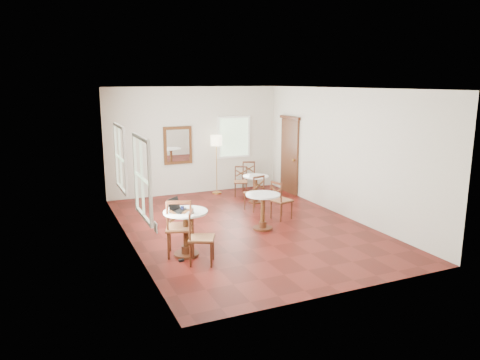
% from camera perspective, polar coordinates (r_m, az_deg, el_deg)
% --- Properties ---
extents(ground, '(7.00, 7.00, 0.00)m').
position_cam_1_polar(ground, '(10.11, 0.69, -5.88)').
color(ground, '#51120D').
rests_on(ground, ground).
extents(room_shell, '(5.02, 7.02, 3.01)m').
position_cam_1_polar(room_shell, '(9.91, -0.26, 4.97)').
color(room_shell, beige).
rests_on(room_shell, ground).
extents(cafe_table_near, '(0.80, 0.80, 0.85)m').
position_cam_1_polar(cafe_table_near, '(8.42, -6.78, -5.98)').
color(cafe_table_near, '#492312').
rests_on(cafe_table_near, ground).
extents(cafe_table_mid, '(0.74, 0.74, 0.78)m').
position_cam_1_polar(cafe_table_mid, '(9.84, 2.87, -3.45)').
color(cafe_table_mid, '#492312').
rests_on(cafe_table_mid, ground).
extents(cafe_table_back, '(0.68, 0.68, 0.72)m').
position_cam_1_polar(cafe_table_back, '(12.01, 1.98, -0.75)').
color(cafe_table_back, '#492312').
rests_on(cafe_table_back, ground).
extents(chair_near_a, '(0.64, 0.64, 1.09)m').
position_cam_1_polar(chair_near_a, '(8.42, -7.53, -5.88)').
color(chair_near_a, '#492312').
rests_on(chair_near_a, ground).
extents(chair_near_b, '(0.59, 0.59, 0.95)m').
position_cam_1_polar(chair_near_b, '(8.05, -4.98, -7.19)').
color(chair_near_b, '#492312').
rests_on(chair_near_b, ground).
extents(chair_mid_a, '(0.50, 0.50, 0.89)m').
position_cam_1_polar(chair_mid_a, '(11.28, 1.87, -1.62)').
color(chair_mid_a, '#492312').
rests_on(chair_mid_a, ground).
extents(chair_mid_b, '(0.50, 0.50, 0.90)m').
position_cam_1_polar(chair_mid_b, '(10.61, 5.11, -2.54)').
color(chair_mid_b, '#492312').
rests_on(chair_mid_b, ground).
extents(chair_back_a, '(0.53, 0.53, 0.87)m').
position_cam_1_polar(chair_back_a, '(13.44, 1.07, 0.62)').
color(chair_back_a, '#492312').
rests_on(chair_back_a, ground).
extents(chair_back_b, '(0.50, 0.50, 0.82)m').
position_cam_1_polar(chair_back_b, '(12.72, 0.10, -0.17)').
color(chair_back_b, '#492312').
rests_on(chair_back_b, ground).
extents(floor_lamp, '(0.32, 0.32, 1.67)m').
position_cam_1_polar(floor_lamp, '(12.84, -2.97, 4.47)').
color(floor_lamp, '#BF8C3F').
rests_on(floor_lamp, ground).
extents(laptop, '(0.43, 0.42, 0.23)m').
position_cam_1_polar(laptop, '(8.32, -7.86, -3.48)').
color(laptop, black).
rests_on(laptop, cafe_table_near).
extents(mouse, '(0.09, 0.06, 0.03)m').
position_cam_1_polar(mouse, '(8.16, -6.03, -4.05)').
color(mouse, black).
rests_on(mouse, cafe_table_near).
extents(navy_mug, '(0.10, 0.07, 0.08)m').
position_cam_1_polar(navy_mug, '(8.36, -7.20, -3.52)').
color(navy_mug, '#101437').
rests_on(navy_mug, cafe_table_near).
extents(water_glass, '(0.05, 0.05, 0.09)m').
position_cam_1_polar(water_glass, '(8.23, -6.00, -3.71)').
color(water_glass, white).
rests_on(water_glass, cafe_table_near).
extents(power_adapter, '(0.10, 0.06, 0.04)m').
position_cam_1_polar(power_adapter, '(8.32, -7.34, -9.92)').
color(power_adapter, black).
rests_on(power_adapter, ground).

